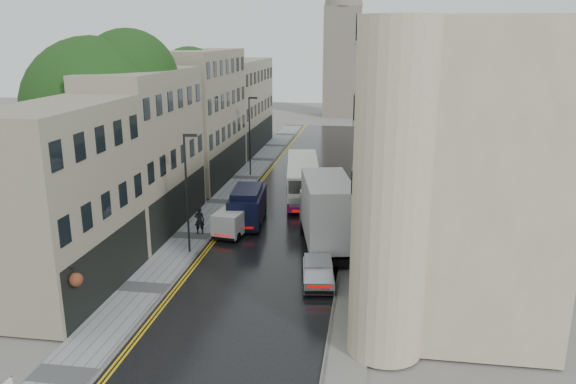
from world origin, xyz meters
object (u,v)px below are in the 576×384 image
(white_van, at_px, (215,225))
(pedestrian, at_px, (199,220))
(lamp_post_far, at_px, (250,137))
(navy_van, at_px, (229,212))
(lamp_post_near, at_px, (187,195))
(silver_hatchback, at_px, (305,281))
(tree_far, at_px, (169,117))
(cream_bus, at_px, (289,189))
(white_lorry, at_px, (309,223))
(tree_near, at_px, (98,133))

(white_van, xyz_separation_m, pedestrian, (-1.28, 0.56, 0.11))
(lamp_post_far, bearing_deg, white_van, -84.53)
(navy_van, relative_size, lamp_post_near, 0.74)
(white_van, bearing_deg, silver_hatchback, -37.80)
(tree_far, bearing_deg, pedestrian, -63.08)
(pedestrian, relative_size, lamp_post_near, 0.25)
(lamp_post_near, bearing_deg, silver_hatchback, -36.58)
(cream_bus, relative_size, silver_hatchback, 2.98)
(silver_hatchback, height_order, lamp_post_near, lamp_post_near)
(white_lorry, distance_m, navy_van, 7.57)
(cream_bus, height_order, lamp_post_far, lamp_post_far)
(white_lorry, height_order, lamp_post_far, lamp_post_far)
(lamp_post_far, bearing_deg, navy_van, -81.97)
(lamp_post_far, bearing_deg, pedestrian, -88.63)
(white_lorry, relative_size, lamp_post_near, 1.22)
(navy_van, height_order, lamp_post_near, lamp_post_near)
(tree_far, xyz_separation_m, lamp_post_far, (6.56, 3.86, -2.32))
(white_lorry, bearing_deg, lamp_post_far, 99.98)
(pedestrian, xyz_separation_m, lamp_post_near, (0.37, -3.37, 2.81))
(tree_near, relative_size, white_lorry, 1.52)
(tree_far, relative_size, lamp_post_far, 1.64)
(tree_far, distance_m, white_lorry, 22.58)
(white_van, relative_size, lamp_post_near, 0.55)
(white_lorry, relative_size, navy_van, 1.65)
(silver_hatchback, relative_size, pedestrian, 1.97)
(tree_far, relative_size, navy_van, 2.25)
(white_van, height_order, lamp_post_far, lamp_post_far)
(cream_bus, xyz_separation_m, white_van, (-3.83, -7.92, -0.59))
(tree_near, relative_size, silver_hatchback, 3.71)
(silver_hatchback, height_order, navy_van, navy_van)
(cream_bus, bearing_deg, pedestrian, -132.67)
(pedestrian, bearing_deg, lamp_post_near, 88.17)
(tree_near, height_order, cream_bus, tree_near)
(white_van, relative_size, lamp_post_far, 0.55)
(pedestrian, bearing_deg, tree_far, -71.10)
(white_lorry, xyz_separation_m, lamp_post_near, (-7.61, 0.03, 1.46))
(cream_bus, bearing_deg, white_lorry, -82.97)
(pedestrian, relative_size, lamp_post_far, 0.25)
(silver_hatchback, bearing_deg, white_van, 125.57)
(cream_bus, bearing_deg, lamp_post_far, 110.49)
(white_van, height_order, pedestrian, pedestrian)
(tree_near, height_order, white_lorry, tree_near)
(cream_bus, height_order, navy_van, cream_bus)
(white_lorry, distance_m, lamp_post_far, 22.17)
(tree_far, height_order, pedestrian, tree_far)
(white_van, xyz_separation_m, lamp_post_near, (-0.91, -2.81, 2.92))
(tree_far, bearing_deg, tree_near, -91.32)
(navy_van, bearing_deg, lamp_post_far, 92.42)
(silver_hatchback, relative_size, lamp_post_near, 0.50)
(lamp_post_near, bearing_deg, tree_far, 106.91)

